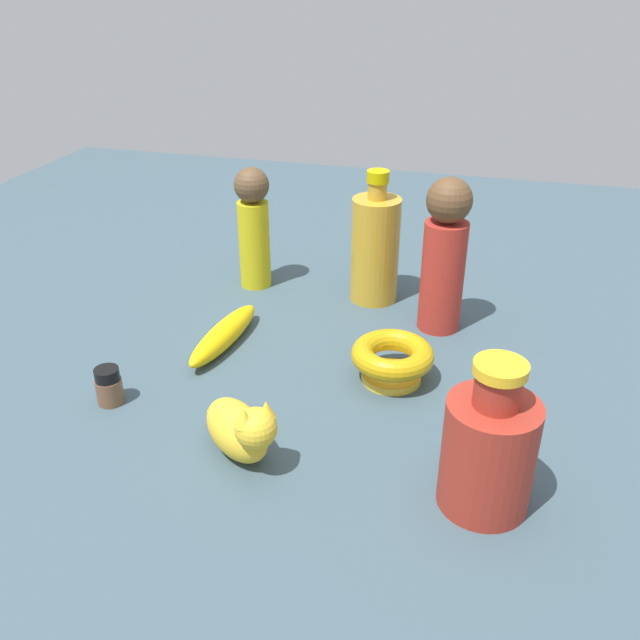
{
  "coord_description": "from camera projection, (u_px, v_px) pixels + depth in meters",
  "views": [
    {
      "loc": [
        0.21,
        -0.77,
        0.51
      ],
      "look_at": [
        0.0,
        0.0,
        0.08
      ],
      "focal_mm": 38.18,
      "sensor_mm": 36.0,
      "label": 1
    }
  ],
  "objects": [
    {
      "name": "banana",
      "position": [
        224.0,
        335.0,
        0.99
      ],
      "size": [
        0.06,
        0.19,
        0.04
      ],
      "primitive_type": "ellipsoid",
      "rotation": [
        0.0,
        0.0,
        4.61
      ],
      "color": "yellow",
      "rests_on": "ground"
    },
    {
      "name": "ground",
      "position": [
        320.0,
        369.0,
        0.94
      ],
      "size": [
        2.0,
        2.0,
        0.0
      ],
      "primitive_type": "plane",
      "color": "#384C56"
    },
    {
      "name": "person_figure_adult",
      "position": [
        444.0,
        255.0,
        0.99
      ],
      "size": [
        0.07,
        0.07,
        0.24
      ],
      "color": "#AA2B22",
      "rests_on": "ground"
    },
    {
      "name": "bowl",
      "position": [
        392.0,
        358.0,
        0.9
      ],
      "size": [
        0.11,
        0.11,
        0.05
      ],
      "color": "gold",
      "rests_on": "ground"
    },
    {
      "name": "cat_figurine",
      "position": [
        241.0,
        429.0,
        0.76
      ],
      "size": [
        0.12,
        0.11,
        0.09
      ],
      "color": "gold",
      "rests_on": "ground"
    },
    {
      "name": "person_figure_child",
      "position": [
        254.0,
        226.0,
        1.13
      ],
      "size": [
        0.07,
        0.07,
        0.21
      ],
      "color": "gold",
      "rests_on": "ground"
    },
    {
      "name": "bottle_tall",
      "position": [
        375.0,
        248.0,
        1.09
      ],
      "size": [
        0.08,
        0.08,
        0.22
      ],
      "color": "gold",
      "rests_on": "ground"
    },
    {
      "name": "bottle_short",
      "position": [
        489.0,
        449.0,
        0.68
      ],
      "size": [
        0.09,
        0.09,
        0.17
      ],
      "color": "maroon",
      "rests_on": "ground"
    },
    {
      "name": "nail_polish_jar",
      "position": [
        109.0,
        386.0,
        0.86
      ],
      "size": [
        0.03,
        0.03,
        0.05
      ],
      "color": "brown",
      "rests_on": "ground"
    }
  ]
}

